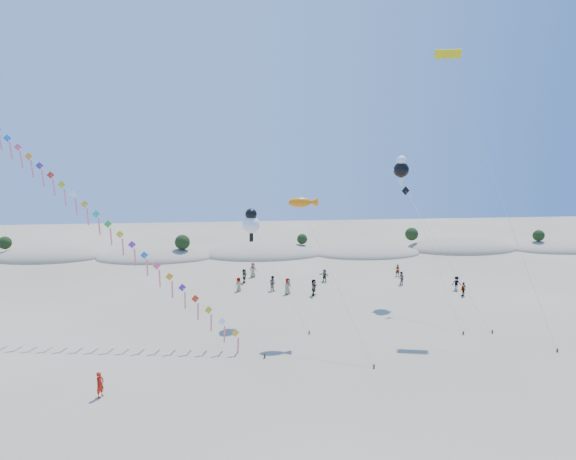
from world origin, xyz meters
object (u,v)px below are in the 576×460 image
at_px(kite_train, 74,196).
at_px(parafoil_kite, 450,59).
at_px(fish_kite, 303,203).
at_px(flyer_foreground, 100,385).

height_order(kite_train, parafoil_kite, parafoil_kite).
bearing_deg(fish_kite, flyer_foreground, -144.78).
relative_size(fish_kite, parafoil_kite, 0.47).
bearing_deg(parafoil_kite, kite_train, -176.62).
bearing_deg(kite_train, fish_kite, -7.11).
height_order(fish_kite, flyer_foreground, fish_kite).
relative_size(parafoil_kite, flyer_foreground, 14.67).
relative_size(kite_train, parafoil_kite, 1.21).
xyz_separation_m(fish_kite, flyer_foreground, (-14.62, -10.32, -10.55)).
distance_m(kite_train, fish_kite, 19.70).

